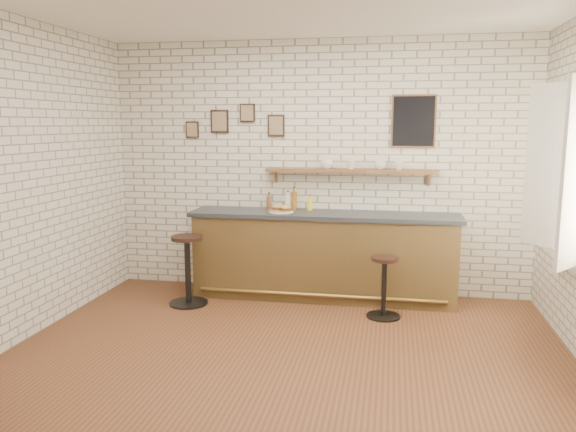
# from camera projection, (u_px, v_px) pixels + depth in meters

# --- Properties ---
(ground) EXTENTS (5.00, 5.00, 0.00)m
(ground) POSITION_uv_depth(u_px,v_px,m) (287.00, 354.00, 5.00)
(ground) COLOR brown
(ground) RESTS_ON ground
(bar_counter) EXTENTS (3.10, 0.65, 1.01)m
(bar_counter) POSITION_uv_depth(u_px,v_px,m) (323.00, 255.00, 6.54)
(bar_counter) COLOR brown
(bar_counter) RESTS_ON ground
(sandwich_plate) EXTENTS (0.28, 0.28, 0.01)m
(sandwich_plate) POSITION_uv_depth(u_px,v_px,m) (281.00, 212.00, 6.48)
(sandwich_plate) COLOR white
(sandwich_plate) RESTS_ON bar_counter
(ciabatta_sandwich) EXTENTS (0.23, 0.15, 0.08)m
(ciabatta_sandwich) POSITION_uv_depth(u_px,v_px,m) (282.00, 208.00, 6.47)
(ciabatta_sandwich) COLOR tan
(ciabatta_sandwich) RESTS_ON sandwich_plate
(potato_chips) EXTENTS (0.25, 0.18, 0.00)m
(potato_chips) POSITION_uv_depth(u_px,v_px,m) (280.00, 211.00, 6.48)
(potato_chips) COLOR #DA974D
(potato_chips) RESTS_ON sandwich_plate
(bitters_bottle_brown) EXTENTS (0.06, 0.06, 0.20)m
(bitters_bottle_brown) POSITION_uv_depth(u_px,v_px,m) (269.00, 202.00, 6.72)
(bitters_bottle_brown) COLOR brown
(bitters_bottle_brown) RESTS_ON bar_counter
(bitters_bottle_white) EXTENTS (0.06, 0.06, 0.23)m
(bitters_bottle_white) POSITION_uv_depth(u_px,v_px,m) (288.00, 202.00, 6.68)
(bitters_bottle_white) COLOR white
(bitters_bottle_white) RESTS_ON bar_counter
(bitters_bottle_amber) EXTENTS (0.07, 0.07, 0.28)m
(bitters_bottle_amber) POSITION_uv_depth(u_px,v_px,m) (294.00, 200.00, 6.66)
(bitters_bottle_amber) COLOR #905417
(bitters_bottle_amber) RESTS_ON bar_counter
(condiment_bottle_yellow) EXTENTS (0.06, 0.06, 0.19)m
(condiment_bottle_yellow) POSITION_uv_depth(u_px,v_px,m) (310.00, 204.00, 6.63)
(condiment_bottle_yellow) COLOR yellow
(condiment_bottle_yellow) RESTS_ON bar_counter
(bar_stool_left) EXTENTS (0.44, 0.44, 0.79)m
(bar_stool_left) POSITION_uv_depth(u_px,v_px,m) (188.00, 268.00, 6.31)
(bar_stool_left) COLOR black
(bar_stool_left) RESTS_ON ground
(bar_stool_right) EXTENTS (0.36, 0.36, 0.65)m
(bar_stool_right) POSITION_uv_depth(u_px,v_px,m) (384.00, 285.00, 5.89)
(bar_stool_right) COLOR black
(bar_stool_right) RESTS_ON ground
(wall_shelf) EXTENTS (2.00, 0.18, 0.18)m
(wall_shelf) POSITION_uv_depth(u_px,v_px,m) (351.00, 171.00, 6.53)
(wall_shelf) COLOR brown
(wall_shelf) RESTS_ON ground
(shelf_cup_a) EXTENTS (0.14, 0.14, 0.11)m
(shelf_cup_a) POSITION_uv_depth(u_px,v_px,m) (327.00, 164.00, 6.56)
(shelf_cup_a) COLOR white
(shelf_cup_a) RESTS_ON wall_shelf
(shelf_cup_b) EXTENTS (0.12, 0.12, 0.09)m
(shelf_cup_b) POSITION_uv_depth(u_px,v_px,m) (351.00, 165.00, 6.51)
(shelf_cup_b) COLOR white
(shelf_cup_b) RESTS_ON wall_shelf
(shelf_cup_c) EXTENTS (0.16, 0.16, 0.10)m
(shelf_cup_c) POSITION_uv_depth(u_px,v_px,m) (380.00, 165.00, 6.45)
(shelf_cup_c) COLOR white
(shelf_cup_c) RESTS_ON wall_shelf
(shelf_cup_d) EXTENTS (0.12, 0.12, 0.09)m
(shelf_cup_d) POSITION_uv_depth(u_px,v_px,m) (399.00, 166.00, 6.41)
(shelf_cup_d) COLOR white
(shelf_cup_d) RESTS_ON wall_shelf
(back_wall_decor) EXTENTS (2.96, 0.02, 0.56)m
(back_wall_decor) POSITION_uv_depth(u_px,v_px,m) (337.00, 122.00, 6.54)
(back_wall_decor) COLOR black
(back_wall_decor) RESTS_ON ground
(window_sill) EXTENTS (0.20, 1.35, 0.06)m
(window_sill) POSITION_uv_depth(u_px,v_px,m) (574.00, 259.00, 4.71)
(window_sill) COLOR white
(window_sill) RESTS_ON ground
(casement_window) EXTENTS (0.40, 1.30, 1.56)m
(casement_window) POSITION_uv_depth(u_px,v_px,m) (576.00, 170.00, 4.59)
(casement_window) COLOR white
(casement_window) RESTS_ON ground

